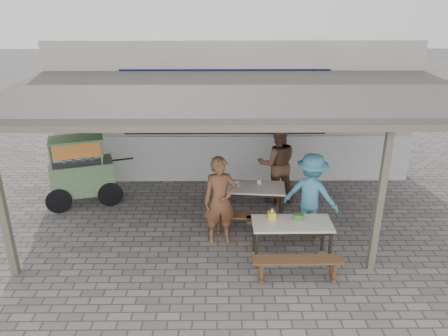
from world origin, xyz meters
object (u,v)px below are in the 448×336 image
(table_left, at_px, (251,190))
(bench_left_street, at_px, (249,220))
(table_right, at_px, (292,226))
(bench_right_street, at_px, (297,264))
(condiment_bowl, at_px, (237,184))
(donation_box, at_px, (299,217))
(patron_wall_side, at_px, (277,164))
(bench_right_wall, at_px, (285,224))
(patron_right_table, at_px, (311,194))
(condiment_jar, at_px, (259,182))
(bench_left_wall, at_px, (252,190))
(vendor_cart, at_px, (81,168))
(tissue_box, at_px, (272,215))
(patron_street_side, at_px, (220,201))

(table_left, xyz_separation_m, bench_left_street, (-0.07, -0.70, -0.33))
(bench_left_street, bearing_deg, table_right, -44.44)
(bench_right_street, distance_m, condiment_bowl, 2.53)
(bench_right_street, xyz_separation_m, donation_box, (0.12, 0.79, 0.47))
(table_left, distance_m, patron_wall_side, 1.11)
(table_left, bearing_deg, donation_box, -56.43)
(bench_left_street, relative_size, bench_right_wall, 1.01)
(patron_right_table, bearing_deg, table_left, -2.42)
(bench_right_wall, bearing_deg, table_right, -90.00)
(table_right, relative_size, donation_box, 8.18)
(table_right, height_order, condiment_jar, condiment_jar)
(bench_right_street, relative_size, condiment_jar, 15.28)
(bench_left_wall, distance_m, donation_box, 2.30)
(condiment_bowl, bearing_deg, table_left, -14.40)
(table_left, xyz_separation_m, condiment_bowl, (-0.30, 0.08, 0.10))
(vendor_cart, relative_size, patron_right_table, 1.10)
(table_left, height_order, patron_right_table, patron_right_table)
(patron_wall_side, bearing_deg, patron_right_table, 106.63)
(tissue_box, bearing_deg, bench_right_wall, 57.33)
(vendor_cart, distance_m, tissue_box, 4.62)
(bench_right_wall, height_order, condiment_jar, condiment_jar)
(bench_left_wall, xyz_separation_m, tissue_box, (0.21, -2.09, 0.48))
(bench_right_wall, xyz_separation_m, patron_wall_side, (0.02, 1.71, 0.58))
(bench_left_wall, bearing_deg, patron_wall_side, 21.47)
(patron_right_table, bearing_deg, vendor_cart, 9.49)
(patron_right_table, xyz_separation_m, condiment_bowl, (-1.44, 0.67, -0.08))
(bench_left_wall, height_order, table_right, table_right)
(bench_left_street, bearing_deg, condiment_bowl, 112.39)
(condiment_jar, bearing_deg, vendor_cart, 170.83)
(bench_right_street, xyz_separation_m, patron_street_side, (-1.29, 1.31, 0.54))
(bench_right_wall, distance_m, tissue_box, 0.80)
(tissue_box, xyz_separation_m, donation_box, (0.48, -0.05, -0.01))
(tissue_box, height_order, condiment_jar, tissue_box)
(table_left, xyz_separation_m, bench_right_wall, (0.63, -0.85, -0.33))
(bench_right_street, xyz_separation_m, condiment_jar, (-0.46, 2.37, 0.46))
(patron_right_table, relative_size, condiment_jar, 17.05)
(vendor_cart, xyz_separation_m, patron_right_table, (4.93, -1.38, -0.01))
(table_left, relative_size, patron_wall_side, 0.80)
(bench_right_street, bearing_deg, condiment_bowl, 111.71)
(patron_street_side, xyz_separation_m, condiment_jar, (0.84, 1.06, -0.08))
(bench_right_street, height_order, bench_right_wall, same)
(patron_street_side, height_order, donation_box, patron_street_side)
(bench_left_street, bearing_deg, bench_right_street, -59.43)
(condiment_jar, bearing_deg, donation_box, -69.90)
(table_right, distance_m, patron_wall_side, 2.41)
(vendor_cart, relative_size, patron_street_side, 1.06)
(table_left, bearing_deg, table_right, -61.97)
(bench_right_wall, bearing_deg, tissue_box, -123.17)
(bench_left_wall, xyz_separation_m, vendor_cart, (-3.86, 0.08, 0.52))
(patron_right_table, bearing_deg, table_right, 86.79)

